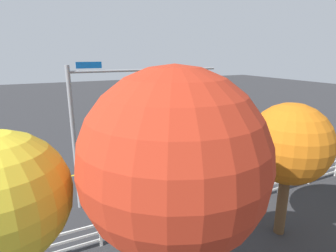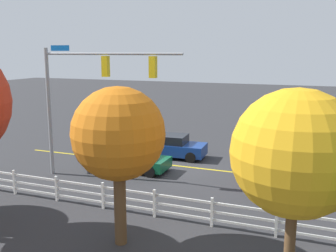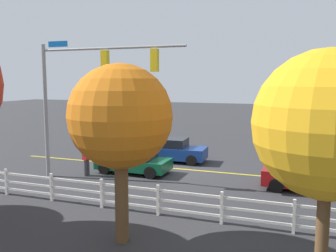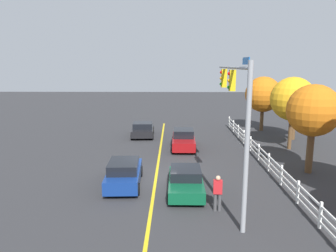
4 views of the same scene
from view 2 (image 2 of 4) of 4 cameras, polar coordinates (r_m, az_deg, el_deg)
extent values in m
plane|color=#2D2D30|center=(22.74, 0.76, -5.82)|extent=(120.00, 120.00, 0.00)
cube|color=gold|center=(21.73, 10.76, -6.81)|extent=(28.00, 0.16, 0.01)
cylinder|color=gray|center=(21.44, -17.06, 1.91)|extent=(0.20, 0.20, 6.74)
cylinder|color=gray|center=(19.11, -8.59, 10.47)|extent=(7.47, 0.12, 0.12)
cube|color=#0C59B2|center=(20.64, -15.62, 10.99)|extent=(1.10, 0.03, 0.28)
cube|color=gold|center=(19.24, -9.17, 8.66)|extent=(0.32, 0.28, 1.00)
sphere|color=red|center=(19.36, -8.97, 9.63)|extent=(0.17, 0.17, 0.17)
sphere|color=orange|center=(19.37, -8.94, 8.68)|extent=(0.17, 0.17, 0.17)
sphere|color=#148C19|center=(19.38, -8.92, 7.74)|extent=(0.17, 0.17, 0.17)
cube|color=gold|center=(18.10, -2.23, 8.66)|extent=(0.32, 0.28, 1.00)
sphere|color=red|center=(18.23, -2.05, 9.68)|extent=(0.17, 0.17, 0.17)
sphere|color=orange|center=(18.24, -2.04, 8.68)|extent=(0.17, 0.17, 0.17)
sphere|color=#148C19|center=(18.26, -2.03, 7.68)|extent=(0.17, 0.17, 0.17)
cube|color=#0C4C2D|center=(21.78, -5.02, -5.23)|extent=(3.93, 1.77, 0.57)
cube|color=black|center=(21.56, -4.58, -3.94)|extent=(1.87, 1.58, 0.48)
cylinder|color=black|center=(21.77, -9.12, -5.85)|extent=(0.64, 0.23, 0.64)
cylinder|color=black|center=(23.12, -7.07, -4.80)|extent=(0.64, 0.23, 0.64)
cylinder|color=black|center=(20.58, -2.70, -6.71)|extent=(0.64, 0.23, 0.64)
cylinder|color=black|center=(22.00, -0.95, -5.53)|extent=(0.64, 0.23, 0.64)
cube|color=maroon|center=(19.50, 19.11, -7.56)|extent=(4.24, 1.80, 0.70)
cube|color=black|center=(19.30, 19.86, -5.78)|extent=(1.94, 1.59, 0.59)
cylinder|color=black|center=(18.93, 14.54, -8.66)|extent=(0.64, 0.23, 0.64)
cylinder|color=black|center=(20.44, 15.16, -7.21)|extent=(0.64, 0.23, 0.64)
cylinder|color=black|center=(18.81, 23.33, -9.34)|extent=(0.64, 0.23, 0.64)
cylinder|color=black|center=(20.34, 23.27, -7.83)|extent=(0.64, 0.23, 0.64)
cube|color=navy|center=(24.34, 0.67, -3.32)|extent=(4.21, 1.93, 0.69)
cube|color=black|center=(24.26, 0.20, -1.89)|extent=(2.22, 1.67, 0.53)
cylinder|color=black|center=(24.78, 4.34, -3.68)|extent=(0.65, 0.25, 0.64)
cylinder|color=black|center=(23.26, 3.35, -4.64)|extent=(0.65, 0.25, 0.64)
cylinder|color=black|center=(25.59, -1.77, -3.18)|extent=(0.65, 0.25, 0.64)
cylinder|color=black|center=(24.12, -3.12, -4.07)|extent=(0.65, 0.25, 0.64)
cylinder|color=#3F3F42|center=(21.57, -11.70, -5.81)|extent=(0.16, 0.16, 0.85)
cylinder|color=#3F3F42|center=(21.72, -11.37, -5.68)|extent=(0.16, 0.16, 0.85)
cube|color=red|center=(21.45, -11.61, -3.86)|extent=(0.30, 0.42, 0.62)
sphere|color=tan|center=(21.35, -11.65, -2.77)|extent=(0.22, 0.22, 0.22)
cube|color=white|center=(14.71, 15.66, -13.46)|extent=(0.10, 0.10, 1.15)
cube|color=white|center=(15.07, 6.48, -12.50)|extent=(0.10, 0.10, 1.15)
cube|color=white|center=(15.78, -2.01, -11.33)|extent=(0.10, 0.10, 1.15)
cube|color=white|center=(16.79, -9.56, -10.08)|extent=(0.10, 0.10, 1.15)
cube|color=white|center=(18.06, -16.10, -8.84)|extent=(0.10, 0.10, 1.15)
cube|color=white|center=(19.53, -21.68, -7.69)|extent=(0.10, 0.10, 1.15)
cube|color=white|center=(15.24, 2.14, -10.64)|extent=(26.00, 0.06, 0.09)
cube|color=white|center=(15.37, 2.13, -11.85)|extent=(26.00, 0.06, 0.09)
cube|color=white|center=(15.50, 2.12, -12.94)|extent=(26.00, 0.06, 0.09)
cylinder|color=brown|center=(11.43, 17.46, -16.64)|extent=(0.29, 0.29, 2.71)
sphere|color=gold|center=(10.50, 18.27, -3.81)|extent=(3.38, 3.38, 3.38)
cylinder|color=brown|center=(13.59, -7.06, -11.63)|extent=(0.42, 0.42, 2.71)
sphere|color=#C66614|center=(12.83, -7.32, -1.12)|extent=(3.14, 3.14, 3.14)
camera|label=1|loc=(15.06, -53.01, 9.08)|focal=28.75mm
camera|label=3|loc=(2.41, -12.46, -31.14)|focal=38.71mm
camera|label=4|loc=(31.55, -31.25, 9.42)|focal=33.83mm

